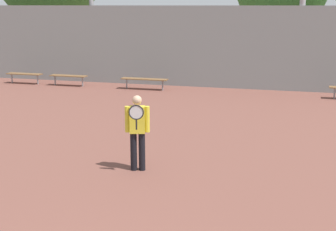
{
  "coord_description": "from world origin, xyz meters",
  "views": [
    {
      "loc": [
        2.45,
        -3.02,
        3.47
      ],
      "look_at": [
        -0.34,
        7.2,
        0.95
      ],
      "focal_mm": 50.0,
      "sensor_mm": 36.0,
      "label": 1
    }
  ],
  "objects_px": {
    "bench_courtside_far": "(144,80)",
    "bench_by_gate": "(68,76)",
    "tennis_player": "(137,129)",
    "bench_adjacent_court": "(24,74)"
  },
  "relations": [
    {
      "from": "bench_courtside_far",
      "to": "bench_by_gate",
      "type": "distance_m",
      "value": 3.49
    },
    {
      "from": "tennis_player",
      "to": "bench_by_gate",
      "type": "relative_size",
      "value": 0.99
    },
    {
      "from": "tennis_player",
      "to": "bench_by_gate",
      "type": "xyz_separation_m",
      "value": [
        -6.42,
        9.4,
        -0.5
      ]
    },
    {
      "from": "bench_adjacent_court",
      "to": "bench_courtside_far",
      "type": "bearing_deg",
      "value": 0.0
    },
    {
      "from": "tennis_player",
      "to": "bench_adjacent_court",
      "type": "height_order",
      "value": "tennis_player"
    },
    {
      "from": "bench_adjacent_court",
      "to": "bench_by_gate",
      "type": "distance_m",
      "value": 2.18
    },
    {
      "from": "bench_courtside_far",
      "to": "bench_adjacent_court",
      "type": "height_order",
      "value": "same"
    },
    {
      "from": "bench_adjacent_court",
      "to": "bench_by_gate",
      "type": "height_order",
      "value": "same"
    },
    {
      "from": "tennis_player",
      "to": "bench_adjacent_court",
      "type": "bearing_deg",
      "value": 117.27
    },
    {
      "from": "bench_courtside_far",
      "to": "bench_by_gate",
      "type": "xyz_separation_m",
      "value": [
        -3.49,
        -0.0,
        -0.0
      ]
    }
  ]
}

